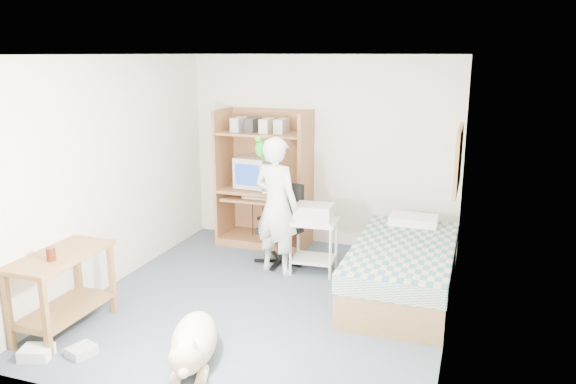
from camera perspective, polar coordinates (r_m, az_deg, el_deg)
The scene contains 21 objects.
floor at distance 5.97m, azimuth -2.07°, elevation -10.98°, with size 4.00×4.00×0.00m, color #434C5C.
wall_back at distance 7.42m, azimuth 3.42°, elevation 4.11°, with size 3.60×0.02×2.50m, color white.
wall_right at distance 5.20m, azimuth 16.64°, elevation -0.72°, with size 0.02×4.00×2.50m, color white.
wall_left at distance 6.42m, azimuth -17.34°, elevation 1.94°, with size 0.02×4.00×2.50m, color white.
ceiling at distance 5.41m, azimuth -2.30°, elevation 13.78°, with size 3.60×4.00×0.02m, color white.
computer_hutch at distance 7.48m, azimuth -2.34°, elevation 0.85°, with size 1.20×0.63×1.80m.
bed at distance 6.12m, azimuth 11.59°, elevation -7.69°, with size 1.02×2.02×0.66m.
side_desk at distance 5.59m, azimuth -21.96°, elevation -8.33°, with size 0.50×1.00×0.75m.
corkboard at distance 6.04m, azimuth 16.94°, elevation 3.19°, with size 0.04×0.94×0.66m.
office_chair at distance 6.88m, azimuth -0.56°, elevation -4.44°, with size 0.55×0.56×0.97m.
person at distance 6.46m, azimuth -1.18°, elevation -1.40°, with size 0.59×0.39×1.61m, color silver.
parrot at distance 6.41m, azimuth -2.86°, elevation 4.56°, with size 0.12×0.20×0.33m.
dog at distance 4.86m, azimuth -9.61°, elevation -14.82°, with size 0.63×1.13×0.44m.
printer_cart at distance 6.57m, azimuth 2.62°, elevation -4.62°, with size 0.56×0.46×0.64m.
printer at distance 6.48m, azimuth 2.65°, elevation -2.06°, with size 0.42×0.32×0.18m, color beige.
crt_monitor at distance 7.51m, azimuth -3.41°, elevation 2.09°, with size 0.46×0.48×0.41m.
keyboard at distance 7.38m, azimuth -2.86°, elevation -0.55°, with size 0.45×0.16×0.03m, color beige.
pencil_cup at distance 7.30m, azimuth -0.37°, elevation 0.52°, with size 0.08×0.08×0.12m, color gold.
drink_glass at distance 5.34m, azimuth -22.95°, elevation -5.82°, with size 0.08×0.08×0.12m, color #42180A.
floor_box_a at distance 5.37m, azimuth -24.19°, elevation -14.68°, with size 0.25×0.20×0.10m, color white.
floor_box_b at distance 5.29m, azimuth -20.22°, elevation -14.90°, with size 0.18×0.22×0.08m, color #AFAFAA.
Camera 1 is at (1.97, -5.04, 2.52)m, focal length 35.00 mm.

